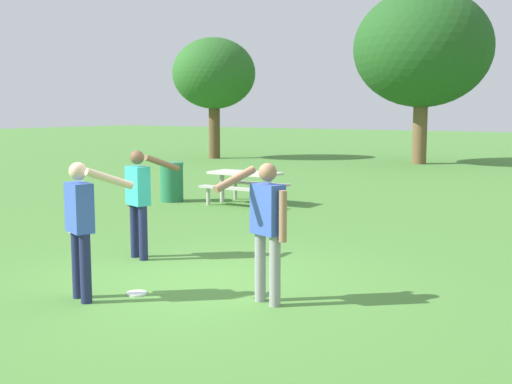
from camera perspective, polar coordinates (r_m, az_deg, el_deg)
ground_plane at (r=8.43m, az=-4.79°, el=-8.14°), size 120.00×120.00×0.00m
person_thrower at (r=9.81m, az=-10.31°, el=-0.31°), size 0.75×0.63×1.64m
person_catcher at (r=7.39m, az=0.95°, el=-2.68°), size 0.75×0.63×1.64m
person_bystander at (r=7.80m, az=-15.21°, el=-2.40°), size 0.77×0.62×1.64m
frisbee at (r=8.10m, az=-10.51°, el=-8.79°), size 0.25×0.25×0.03m
picnic_table_near at (r=15.29m, az=-0.97°, el=1.01°), size 1.73×1.46×0.77m
trash_can_beside_table at (r=15.90m, az=-7.45°, el=0.91°), size 0.59×0.59×0.96m
tree_tall_left at (r=29.73m, az=-3.73°, el=10.34°), size 3.76×3.76×5.45m
tree_broad_center at (r=27.53m, az=14.49°, el=12.13°), size 5.56×5.56×7.04m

